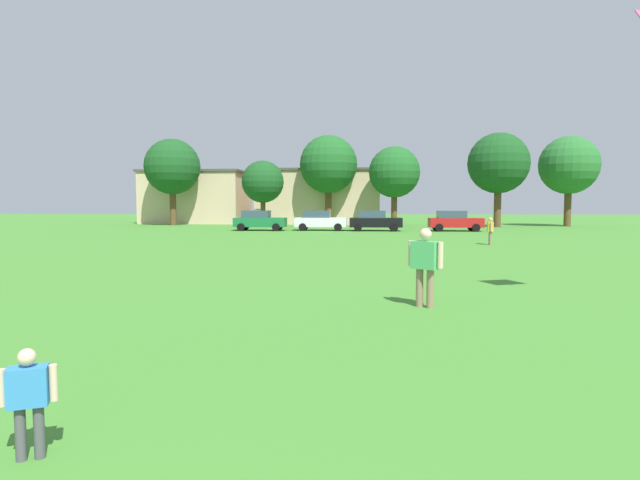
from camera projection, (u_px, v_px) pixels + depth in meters
ground_plane at (319, 243)px, 30.13m from camera, size 160.00×160.00×0.00m
child_kite_flyer at (28, 394)px, 4.59m from camera, size 0.45×0.30×1.01m
adult_bystander at (425, 260)px, 11.33m from camera, size 0.71×0.58×1.74m
bystander_near_trees at (490, 229)px, 28.49m from camera, size 0.33×0.72×1.51m
parked_car_green_0 at (259, 220)px, 43.57m from camera, size 4.30×2.02×1.68m
parked_car_white_1 at (320, 220)px, 43.64m from camera, size 4.30×2.02×1.68m
parked_car_black_2 at (375, 221)px, 42.99m from camera, size 4.30×2.02×1.68m
parked_car_red_3 at (455, 221)px, 42.62m from camera, size 4.30×2.02×1.68m
tree_far_left at (172, 167)px, 53.85m from camera, size 5.75×5.75×8.96m
tree_left at (263, 182)px, 51.17m from camera, size 4.17×4.17×6.49m
tree_center_left at (328, 165)px, 53.69m from camera, size 5.97×5.97×9.31m
tree_center_right at (394, 172)px, 51.78m from camera, size 5.11×5.11×7.96m
tree_right at (498, 163)px, 49.47m from camera, size 5.78×5.78×9.00m
tree_far_right at (569, 165)px, 51.03m from camera, size 5.71×5.71×8.90m
house_left at (319, 197)px, 59.55m from camera, size 13.98×9.29×6.06m
house_right at (198, 197)px, 60.56m from camera, size 11.46×8.92×5.99m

